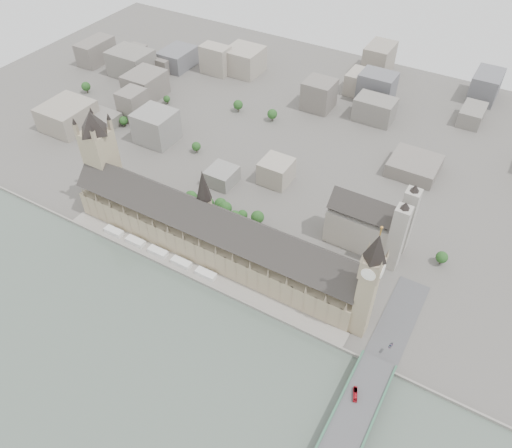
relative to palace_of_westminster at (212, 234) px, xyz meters
The scene contains 14 objects.
ground 30.06m from the palace_of_westminster, 90.00° to the right, with size 900.00×900.00×0.00m, color #595651.
river_thames 186.09m from the palace_of_westminster, 90.00° to the right, with size 600.00×600.00×0.00m, color #4E5C50.
embankment_wall 40.67m from the palace_of_westminster, 90.00° to the right, with size 600.00×1.50×3.00m, color gray.
river_terrace 34.80m from the palace_of_westminster, 90.00° to the right, with size 270.00×15.00×2.00m, color gray.
terrace_tents 51.60m from the palace_of_westminster, 146.28° to the right, with size 118.00×7.00×4.00m.
palace_of_westminster is the anchor object (origin of this frame).
elizabeth_tower 142.94m from the palace_of_westminster, ahead, with size 17.00×17.00×107.50m.
victoria_tower 126.41m from the palace_of_westminster, behind, with size 30.00×30.00×100.00m.
central_tower 37.14m from the palace_of_westminster, 147.79° to the left, with size 13.00×13.00×48.00m.
westminster_abbey 134.09m from the palace_of_westminster, 34.17° to the left, with size 68.00×36.00×64.00m.
city_skyline_inland 225.33m from the palace_of_westminster, 90.00° to the left, with size 720.00×360.00×38.00m, color gray, non-canonical shape.
park_trees 44.22m from the palace_of_westminster, 103.94° to the left, with size 110.00×30.00×15.00m, color #204619, non-canonical shape.
red_bus_north 172.00m from the palace_of_westminster, 23.48° to the right, with size 2.48×10.60×2.95m, color red.
car_approach 166.86m from the palace_of_westminster, ahead, with size 1.96×4.83×1.40m, color gray.
Camera 1 is at (181.89, -219.67, 316.71)m, focal length 35.00 mm.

